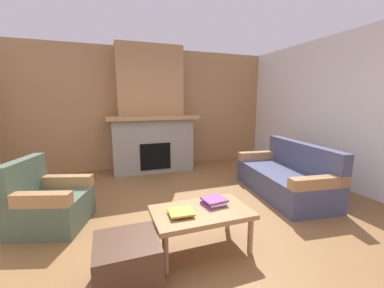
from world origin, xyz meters
TOP-DOWN VIEW (x-y plane):
  - ground at (0.00, 0.00)m, footprint 9.00×9.00m
  - wall_back_wood_panel at (0.00, 3.00)m, footprint 6.00×0.12m
  - wall_right_white at (3.00, 0.00)m, footprint 0.12×6.00m
  - fireplace at (0.00, 2.62)m, footprint 1.90×0.82m
  - couch at (1.81, 0.40)m, footprint 1.07×1.89m
  - armchair at (-1.68, 0.53)m, footprint 0.96×0.96m
  - coffee_table at (-0.09, -0.54)m, footprint 1.00×0.60m
  - ottoman at (-0.86, -0.79)m, footprint 0.52×0.52m
  - book_stack_near_edge at (-0.31, -0.58)m, footprint 0.25×0.23m
  - book_stack_center at (0.09, -0.47)m, footprint 0.27×0.25m

SIDE VIEW (x-z plane):
  - ground at x=0.00m, z-range 0.00..0.00m
  - ottoman at x=-0.86m, z-range 0.00..0.40m
  - couch at x=1.81m, z-range -0.14..0.71m
  - armchair at x=-1.68m, z-range -0.13..0.72m
  - coffee_table at x=-0.09m, z-range 0.16..0.59m
  - book_stack_near_edge at x=-0.31m, z-range 0.43..0.48m
  - book_stack_center at x=0.09m, z-range 0.43..0.50m
  - fireplace at x=0.00m, z-range -0.19..2.51m
  - wall_back_wood_panel at x=0.00m, z-range 0.00..2.70m
  - wall_right_white at x=3.00m, z-range 0.00..2.70m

